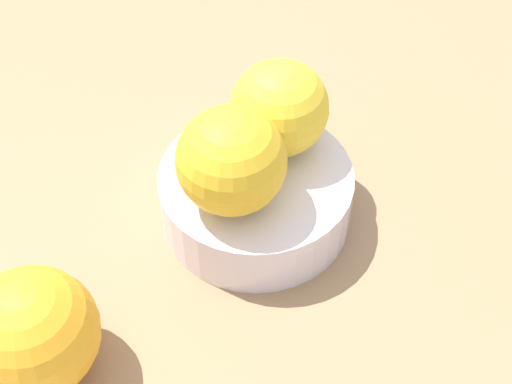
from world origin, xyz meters
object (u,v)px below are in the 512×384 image
object	(u,v)px
fruit_bowl	(256,197)
orange_in_bowl_0	(231,161)
orange_loose_0	(32,333)
orange_in_bowl_1	(279,108)

from	to	relation	value
fruit_bowl	orange_in_bowl_0	size ratio (longest dim) A/B	1.88
orange_in_bowl_0	orange_loose_0	world-z (taller)	orange_in_bowl_0
orange_in_bowl_0	orange_loose_0	distance (cm)	17.39
fruit_bowl	orange_in_bowl_0	world-z (taller)	orange_in_bowl_0
orange_in_bowl_0	orange_loose_0	size ratio (longest dim) A/B	0.90
orange_in_bowl_0	orange_in_bowl_1	xyz separation A→B (cm)	(6.00, 2.73, -0.22)
fruit_bowl	orange_in_bowl_1	bearing A→B (deg)	29.07
fruit_bowl	orange_loose_0	world-z (taller)	orange_loose_0
orange_in_bowl_1	orange_loose_0	bearing A→B (deg)	-167.73
fruit_bowl	orange_loose_0	size ratio (longest dim) A/B	1.69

